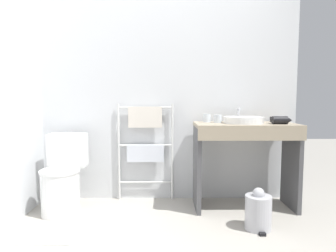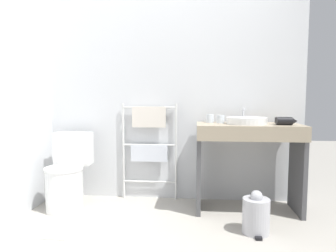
{
  "view_description": "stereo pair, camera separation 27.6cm",
  "coord_description": "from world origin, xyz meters",
  "px_view_note": "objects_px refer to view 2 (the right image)",
  "views": [
    {
      "loc": [
        0.02,
        -1.92,
        1.08
      ],
      "look_at": [
        0.04,
        0.83,
        0.83
      ],
      "focal_mm": 32.0,
      "sensor_mm": 36.0,
      "label": 1
    },
    {
      "loc": [
        0.29,
        -1.91,
        1.08
      ],
      "look_at": [
        0.04,
        0.83,
        0.83
      ],
      "focal_mm": 32.0,
      "sensor_mm": 36.0,
      "label": 2
    }
  ],
  "objects_px": {
    "toilet": "(67,176)",
    "sink_basin": "(247,120)",
    "towel_radiator": "(149,138)",
    "hair_dryer": "(285,121)",
    "cup_near_edge": "(220,119)",
    "cup_near_wall": "(210,118)",
    "trash_bin": "(256,215)"
  },
  "relations": [
    {
      "from": "sink_basin",
      "to": "towel_radiator",
      "type": "bearing_deg",
      "value": 166.0
    },
    {
      "from": "hair_dryer",
      "to": "trash_bin",
      "type": "bearing_deg",
      "value": -127.4
    },
    {
      "from": "toilet",
      "to": "hair_dryer",
      "type": "height_order",
      "value": "hair_dryer"
    },
    {
      "from": "trash_bin",
      "to": "toilet",
      "type": "bearing_deg",
      "value": 166.79
    },
    {
      "from": "hair_dryer",
      "to": "cup_near_wall",
      "type": "bearing_deg",
      "value": 162.18
    },
    {
      "from": "sink_basin",
      "to": "cup_near_edge",
      "type": "height_order",
      "value": "cup_near_edge"
    },
    {
      "from": "towel_radiator",
      "to": "trash_bin",
      "type": "xyz_separation_m",
      "value": [
        0.98,
        -0.73,
        -0.51
      ]
    },
    {
      "from": "towel_radiator",
      "to": "trash_bin",
      "type": "height_order",
      "value": "towel_radiator"
    },
    {
      "from": "cup_near_edge",
      "to": "cup_near_wall",
      "type": "bearing_deg",
      "value": 147.15
    },
    {
      "from": "toilet",
      "to": "sink_basin",
      "type": "xyz_separation_m",
      "value": [
        1.73,
        0.08,
        0.56
      ]
    },
    {
      "from": "cup_near_wall",
      "to": "hair_dryer",
      "type": "relative_size",
      "value": 0.45
    },
    {
      "from": "toilet",
      "to": "hair_dryer",
      "type": "bearing_deg",
      "value": 0.2
    },
    {
      "from": "towel_radiator",
      "to": "toilet",
      "type": "bearing_deg",
      "value": -157.32
    },
    {
      "from": "toilet",
      "to": "cup_near_edge",
      "type": "height_order",
      "value": "cup_near_edge"
    },
    {
      "from": "toilet",
      "to": "towel_radiator",
      "type": "xyz_separation_m",
      "value": [
        0.77,
        0.32,
        0.34
      ]
    },
    {
      "from": "towel_radiator",
      "to": "sink_basin",
      "type": "relative_size",
      "value": 2.72
    },
    {
      "from": "cup_near_edge",
      "to": "hair_dryer",
      "type": "relative_size",
      "value": 0.43
    },
    {
      "from": "towel_radiator",
      "to": "cup_near_edge",
      "type": "relative_size",
      "value": 13.05
    },
    {
      "from": "cup_near_edge",
      "to": "trash_bin",
      "type": "distance_m",
      "value": 0.95
    },
    {
      "from": "toilet",
      "to": "cup_near_edge",
      "type": "relative_size",
      "value": 9.44
    },
    {
      "from": "hair_dryer",
      "to": "towel_radiator",
      "type": "bearing_deg",
      "value": 166.39
    },
    {
      "from": "hair_dryer",
      "to": "trash_bin",
      "type": "xyz_separation_m",
      "value": [
        -0.32,
        -0.42,
        -0.73
      ]
    },
    {
      "from": "towel_radiator",
      "to": "sink_basin",
      "type": "height_order",
      "value": "towel_radiator"
    },
    {
      "from": "sink_basin",
      "to": "trash_bin",
      "type": "xyz_separation_m",
      "value": [
        0.01,
        -0.49,
        -0.72
      ]
    },
    {
      "from": "cup_near_wall",
      "to": "trash_bin",
      "type": "relative_size",
      "value": 0.23
    },
    {
      "from": "cup_near_edge",
      "to": "hair_dryer",
      "type": "height_order",
      "value": "cup_near_edge"
    },
    {
      "from": "towel_radiator",
      "to": "hair_dryer",
      "type": "relative_size",
      "value": 5.57
    },
    {
      "from": "sink_basin",
      "to": "cup_near_wall",
      "type": "distance_m",
      "value": 0.37
    },
    {
      "from": "toilet",
      "to": "hair_dryer",
      "type": "relative_size",
      "value": 4.03
    },
    {
      "from": "hair_dryer",
      "to": "sink_basin",
      "type": "bearing_deg",
      "value": 167.55
    },
    {
      "from": "cup_near_wall",
      "to": "towel_radiator",
      "type": "bearing_deg",
      "value": 171.0
    },
    {
      "from": "toilet",
      "to": "sink_basin",
      "type": "height_order",
      "value": "sink_basin"
    }
  ]
}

